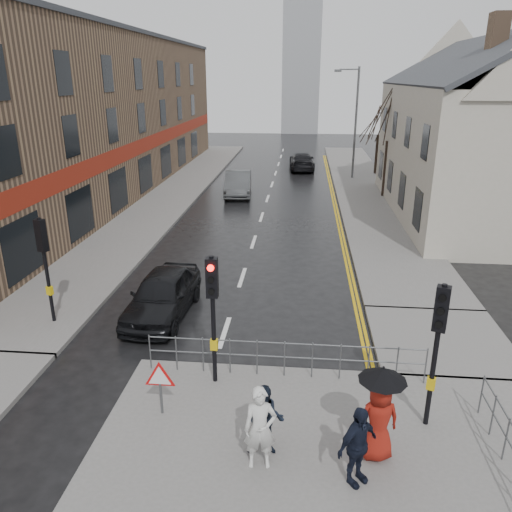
% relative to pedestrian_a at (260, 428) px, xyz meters
% --- Properties ---
extents(ground, '(120.00, 120.00, 0.00)m').
position_rel_pedestrian_a_xyz_m(ground, '(-1.60, 2.61, -1.03)').
color(ground, black).
rests_on(ground, ground).
extents(near_pavement, '(10.00, 9.00, 0.14)m').
position_rel_pedestrian_a_xyz_m(near_pavement, '(1.40, -0.89, -0.96)').
color(near_pavement, '#605E5B').
rests_on(near_pavement, ground).
extents(left_pavement, '(4.00, 44.00, 0.14)m').
position_rel_pedestrian_a_xyz_m(left_pavement, '(-8.10, 25.61, -0.96)').
color(left_pavement, '#605E5B').
rests_on(left_pavement, ground).
extents(right_pavement, '(4.00, 40.00, 0.14)m').
position_rel_pedestrian_a_xyz_m(right_pavement, '(4.90, 27.61, -0.96)').
color(right_pavement, '#605E5B').
rests_on(right_pavement, ground).
extents(pavement_bridge_right, '(4.00, 4.20, 0.14)m').
position_rel_pedestrian_a_xyz_m(pavement_bridge_right, '(4.90, 5.61, -0.96)').
color(pavement_bridge_right, '#605E5B').
rests_on(pavement_bridge_right, ground).
extents(building_left_terrace, '(8.00, 42.00, 10.00)m').
position_rel_pedestrian_a_xyz_m(building_left_terrace, '(-13.60, 24.61, 3.97)').
color(building_left_terrace, brown).
rests_on(building_left_terrace, ground).
extents(building_right_cream, '(9.00, 16.40, 10.10)m').
position_rel_pedestrian_a_xyz_m(building_right_cream, '(10.40, 20.61, 3.75)').
color(building_right_cream, '#BDB5A5').
rests_on(building_right_cream, ground).
extents(church_tower, '(5.00, 5.00, 18.00)m').
position_rel_pedestrian_a_xyz_m(church_tower, '(-0.10, 64.61, 7.97)').
color(church_tower, '#92959A').
rests_on(church_tower, ground).
extents(traffic_signal_near_left, '(0.28, 0.27, 3.40)m').
position_rel_pedestrian_a_xyz_m(traffic_signal_near_left, '(-1.40, 2.81, 1.43)').
color(traffic_signal_near_left, black).
rests_on(traffic_signal_near_left, near_pavement).
extents(traffic_signal_near_right, '(0.34, 0.33, 3.40)m').
position_rel_pedestrian_a_xyz_m(traffic_signal_near_right, '(3.60, 1.61, 1.43)').
color(traffic_signal_near_right, black).
rests_on(traffic_signal_near_right, near_pavement).
extents(traffic_signal_far_left, '(0.34, 0.33, 3.40)m').
position_rel_pedestrian_a_xyz_m(traffic_signal_far_left, '(-7.10, 5.62, 1.43)').
color(traffic_signal_far_left, black).
rests_on(traffic_signal_far_left, left_pavement).
extents(guard_railing_front, '(7.14, 0.04, 1.00)m').
position_rel_pedestrian_a_xyz_m(guard_railing_front, '(0.35, 3.21, -0.17)').
color(guard_railing_front, '#595B5E').
rests_on(guard_railing_front, near_pavement).
extents(warning_sign, '(0.80, 0.07, 1.35)m').
position_rel_pedestrian_a_xyz_m(warning_sign, '(-2.40, 1.41, 0.02)').
color(warning_sign, '#595B5E').
rests_on(warning_sign, near_pavement).
extents(street_lamp, '(1.83, 0.25, 8.00)m').
position_rel_pedestrian_a_xyz_m(street_lamp, '(4.22, 30.61, 3.68)').
color(street_lamp, '#595B5E').
rests_on(street_lamp, right_pavement).
extents(tree_near, '(2.40, 2.40, 6.58)m').
position_rel_pedestrian_a_xyz_m(tree_near, '(5.90, 24.61, 4.11)').
color(tree_near, black).
rests_on(tree_near, right_pavement).
extents(tree_far, '(2.40, 2.40, 5.64)m').
position_rel_pedestrian_a_xyz_m(tree_far, '(6.40, 32.61, 3.40)').
color(tree_far, black).
rests_on(tree_far, right_pavement).
extents(pedestrian_a, '(0.69, 0.50, 1.77)m').
position_rel_pedestrian_a_xyz_m(pedestrian_a, '(0.00, 0.00, 0.00)').
color(pedestrian_a, silver).
rests_on(pedestrian_a, near_pavement).
extents(pedestrian_b, '(0.79, 0.63, 1.56)m').
position_rel_pedestrian_a_xyz_m(pedestrian_b, '(0.08, 0.36, -0.10)').
color(pedestrian_b, black).
rests_on(pedestrian_b, near_pavement).
extents(pedestrian_with_umbrella, '(0.96, 0.96, 2.10)m').
position_rel_pedestrian_a_xyz_m(pedestrian_with_umbrella, '(2.33, 0.46, 0.25)').
color(pedestrian_with_umbrella, maroon).
rests_on(pedestrian_with_umbrella, near_pavement).
extents(pedestrian_d, '(1.00, 0.95, 1.67)m').
position_rel_pedestrian_a_xyz_m(pedestrian_d, '(1.85, -0.27, -0.05)').
color(pedestrian_d, black).
rests_on(pedestrian_d, near_pavement).
extents(car_parked, '(1.98, 4.47, 1.50)m').
position_rel_pedestrian_a_xyz_m(car_parked, '(-3.80, 6.61, -0.28)').
color(car_parked, black).
rests_on(car_parked, ground).
extents(car_mid, '(2.07, 4.88, 1.57)m').
position_rel_pedestrian_a_xyz_m(car_mid, '(-3.62, 24.47, -0.24)').
color(car_mid, '#404245').
rests_on(car_mid, ground).
extents(car_far, '(2.27, 5.04, 1.43)m').
position_rel_pedestrian_a_xyz_m(car_far, '(0.49, 34.39, -0.31)').
color(car_far, black).
rests_on(car_far, ground).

